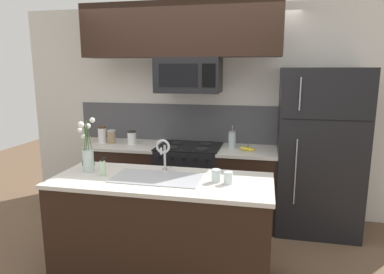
{
  "coord_description": "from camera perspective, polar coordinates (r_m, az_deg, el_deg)",
  "views": [
    {
      "loc": [
        0.88,
        -3.04,
        1.83
      ],
      "look_at": [
        0.17,
        0.27,
        1.16
      ],
      "focal_mm": 32.0,
      "sensor_mm": 36.0,
      "label": 1
    }
  ],
  "objects": [
    {
      "name": "ground_plane",
      "position": [
        3.66,
        -3.7,
        -18.86
      ],
      "size": [
        10.0,
        10.0,
        0.0
      ],
      "primitive_type": "plane",
      "color": "brown"
    },
    {
      "name": "rear_partition",
      "position": [
        4.39,
        4.44,
        4.23
      ],
      "size": [
        5.2,
        0.1,
        2.6
      ],
      "primitive_type": "cube",
      "color": "silver",
      "rests_on": "ground"
    },
    {
      "name": "splash_band",
      "position": [
        4.41,
        0.44,
        2.32
      ],
      "size": [
        3.13,
        0.01,
        0.48
      ],
      "primitive_type": "cube",
      "color": "#4C4C51",
      "rests_on": "rear_partition"
    },
    {
      "name": "back_counter_left",
      "position": [
        4.5,
        -10.62,
        -6.76
      ],
      "size": [
        0.89,
        0.65,
        0.91
      ],
      "color": "black",
      "rests_on": "ground"
    },
    {
      "name": "back_counter_right",
      "position": [
        4.18,
        9.18,
        -8.15
      ],
      "size": [
        0.69,
        0.65,
        0.91
      ],
      "color": "black",
      "rests_on": "ground"
    },
    {
      "name": "stove_range",
      "position": [
        4.26,
        -0.47,
        -7.52
      ],
      "size": [
        0.76,
        0.64,
        0.93
      ],
      "color": "black",
      "rests_on": "ground"
    },
    {
      "name": "microwave",
      "position": [
        4.02,
        -0.56,
        10.26
      ],
      "size": [
        0.74,
        0.4,
        0.4
      ],
      "color": "black"
    },
    {
      "name": "upper_cabinet_band",
      "position": [
        4.04,
        -2.1,
        17.37
      ],
      "size": [
        2.27,
        0.34,
        0.6
      ],
      "primitive_type": "cube",
      "color": "black"
    },
    {
      "name": "refrigerator",
      "position": [
        4.11,
        20.32,
        -2.25
      ],
      "size": [
        0.9,
        0.74,
        1.85
      ],
      "color": "black",
      "rests_on": "ground"
    },
    {
      "name": "storage_jar_tall",
      "position": [
        4.5,
        -14.74,
        0.38
      ],
      "size": [
        0.1,
        0.1,
        0.21
      ],
      "color": "silver",
      "rests_on": "back_counter_left"
    },
    {
      "name": "storage_jar_medium",
      "position": [
        4.44,
        -13.27,
        0.06
      ],
      "size": [
        0.1,
        0.1,
        0.17
      ],
      "color": "#997F5B",
      "rests_on": "back_counter_left"
    },
    {
      "name": "storage_jar_short",
      "position": [
        4.34,
        -9.99,
        -0.09
      ],
      "size": [
        0.11,
        0.11,
        0.17
      ],
      "color": "silver",
      "rests_on": "back_counter_left"
    },
    {
      "name": "banana_bunch",
      "position": [
        3.99,
        9.28,
        -1.97
      ],
      "size": [
        0.19,
        0.13,
        0.08
      ],
      "color": "yellow",
      "rests_on": "back_counter_right"
    },
    {
      "name": "french_press",
      "position": [
        4.1,
        6.7,
        -0.42
      ],
      "size": [
        0.09,
        0.09,
        0.27
      ],
      "color": "silver",
      "rests_on": "back_counter_right"
    },
    {
      "name": "island_counter",
      "position": [
        3.14,
        -4.98,
        -14.82
      ],
      "size": [
        1.89,
        0.76,
        0.91
      ],
      "color": "black",
      "rests_on": "ground"
    },
    {
      "name": "kitchen_sink",
      "position": [
        3.0,
        -5.83,
        -8.11
      ],
      "size": [
        0.76,
        0.4,
        0.16
      ],
      "color": "#ADAFB5",
      "rests_on": "island_counter"
    },
    {
      "name": "sink_faucet",
      "position": [
        3.11,
        -4.79,
        -2.28
      ],
      "size": [
        0.14,
        0.14,
        0.31
      ],
      "color": "#B7BABF",
      "rests_on": "island_counter"
    },
    {
      "name": "dish_soap_bottle",
      "position": [
        3.12,
        -14.67,
        -5.01
      ],
      "size": [
        0.06,
        0.05,
        0.16
      ],
      "color": "beige",
      "rests_on": "island_counter"
    },
    {
      "name": "drinking_glass",
      "position": [
        2.86,
        4.02,
        -6.46
      ],
      "size": [
        0.08,
        0.08,
        0.11
      ],
      "color": "silver",
      "rests_on": "island_counter"
    },
    {
      "name": "spare_glass",
      "position": [
        2.82,
        6.04,
        -6.8
      ],
      "size": [
        0.07,
        0.07,
        0.1
      ],
      "color": "silver",
      "rests_on": "island_counter"
    },
    {
      "name": "flower_vase",
      "position": [
        3.25,
        -16.97,
        -3.05
      ],
      "size": [
        0.16,
        0.12,
        0.5
      ],
      "color": "silver",
      "rests_on": "island_counter"
    }
  ]
}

